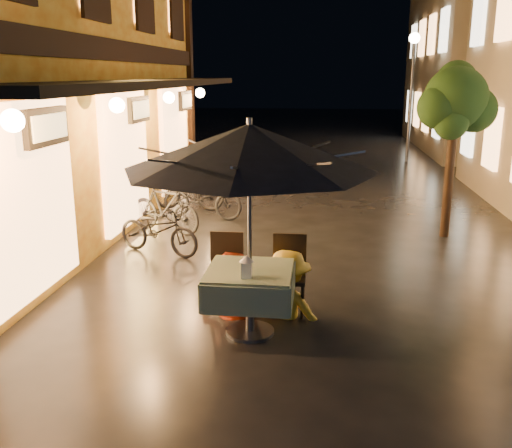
# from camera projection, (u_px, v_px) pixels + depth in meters

# --- Properties ---
(ground) EXTENTS (90.00, 90.00, 0.00)m
(ground) POSITION_uv_depth(u_px,v_px,m) (307.00, 337.00, 6.50)
(ground) COLOR black
(ground) RESTS_ON ground
(street_tree) EXTENTS (1.43, 1.20, 3.15)m
(street_tree) POSITION_uv_depth(u_px,v_px,m) (456.00, 103.00, 9.95)
(street_tree) COLOR black
(street_tree) RESTS_ON ground
(streetlamp_far) EXTENTS (0.36, 0.36, 4.23)m
(streetlamp_far) POSITION_uv_depth(u_px,v_px,m) (412.00, 74.00, 18.88)
(streetlamp_far) COLOR #59595E
(streetlamp_far) RESTS_ON ground
(cafe_table) EXTENTS (0.99, 0.99, 0.78)m
(cafe_table) POSITION_uv_depth(u_px,v_px,m) (250.00, 285.00, 6.45)
(cafe_table) COLOR #59595E
(cafe_table) RESTS_ON ground
(patio_umbrella) EXTENTS (2.79, 2.79, 2.46)m
(patio_umbrella) POSITION_uv_depth(u_px,v_px,m) (249.00, 147.00, 6.05)
(patio_umbrella) COLOR #59595E
(patio_umbrella) RESTS_ON ground
(cafe_chair_left) EXTENTS (0.42, 0.42, 0.97)m
(cafe_chair_left) POSITION_uv_depth(u_px,v_px,m) (226.00, 267.00, 7.22)
(cafe_chair_left) COLOR black
(cafe_chair_left) RESTS_ON ground
(cafe_chair_right) EXTENTS (0.42, 0.42, 0.97)m
(cafe_chair_right) POSITION_uv_depth(u_px,v_px,m) (289.00, 269.00, 7.13)
(cafe_chair_right) COLOR black
(cafe_chair_right) RESTS_ON ground
(table_lantern) EXTENTS (0.16, 0.16, 0.25)m
(table_lantern) POSITION_uv_depth(u_px,v_px,m) (247.00, 265.00, 6.11)
(table_lantern) COLOR white
(table_lantern) RESTS_ON cafe_table
(person_orange) EXTENTS (0.82, 0.68, 1.54)m
(person_orange) POSITION_uv_depth(u_px,v_px,m) (229.00, 253.00, 7.00)
(person_orange) COLOR red
(person_orange) RESTS_ON ground
(person_yellow) EXTENTS (1.16, 0.84, 1.61)m
(person_yellow) POSITION_uv_depth(u_px,v_px,m) (288.00, 252.00, 6.93)
(person_yellow) COLOR yellow
(person_yellow) RESTS_ON ground
(bicycle_0) EXTENTS (1.65, 1.07, 0.82)m
(bicycle_0) POSITION_uv_depth(u_px,v_px,m) (159.00, 230.00, 9.43)
(bicycle_0) COLOR black
(bicycle_0) RESTS_ON ground
(bicycle_1) EXTENTS (1.63, 1.05, 0.95)m
(bicycle_1) POSITION_uv_depth(u_px,v_px,m) (165.00, 208.00, 10.70)
(bicycle_1) COLOR black
(bicycle_1) RESTS_ON ground
(bicycle_2) EXTENTS (1.78, 0.84, 0.90)m
(bicycle_2) POSITION_uv_depth(u_px,v_px,m) (202.00, 197.00, 11.74)
(bicycle_2) COLOR black
(bicycle_2) RESTS_ON ground
(bicycle_3) EXTENTS (1.66, 0.61, 0.97)m
(bicycle_3) POSITION_uv_depth(u_px,v_px,m) (188.00, 188.00, 12.49)
(bicycle_3) COLOR black
(bicycle_3) RESTS_ON ground
(bicycle_4) EXTENTS (1.83, 1.17, 0.91)m
(bicycle_4) POSITION_uv_depth(u_px,v_px,m) (227.00, 176.00, 14.14)
(bicycle_4) COLOR black
(bicycle_4) RESTS_ON ground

